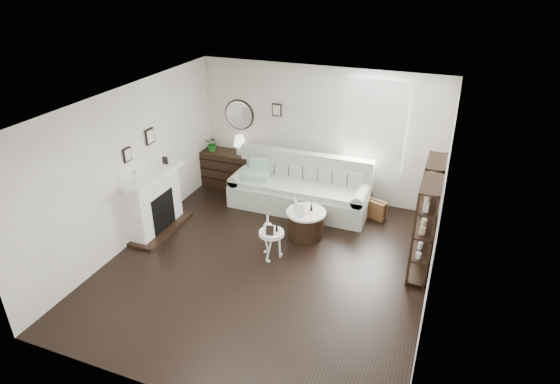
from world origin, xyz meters
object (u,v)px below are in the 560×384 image
at_px(dresser, 227,168).
at_px(pedestal_table, 271,234).
at_px(sofa, 300,191).
at_px(drum_table, 306,223).

distance_m(dresser, pedestal_table, 2.99).
bearing_deg(pedestal_table, sofa, 94.12).
xyz_separation_m(dresser, pedestal_table, (1.97, -2.25, 0.07)).
height_order(dresser, drum_table, dresser).
xyz_separation_m(sofa, drum_table, (0.45, -1.01, -0.10)).
xyz_separation_m(dresser, drum_table, (2.28, -1.39, -0.14)).
bearing_deg(sofa, pedestal_table, -85.88).
height_order(dresser, pedestal_table, dresser).
relative_size(dresser, pedestal_table, 2.30).
xyz_separation_m(sofa, pedestal_table, (0.13, -1.87, 0.11)).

